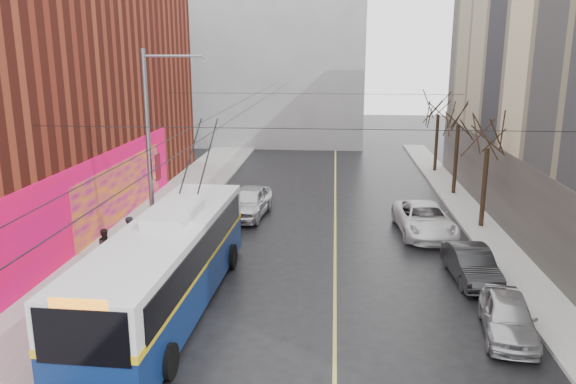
% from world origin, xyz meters
% --- Properties ---
extents(sidewalk_left, '(4.00, 60.00, 0.15)m').
position_xyz_m(sidewalk_left, '(-8.00, 12.00, 0.07)').
color(sidewalk_left, gray).
rests_on(sidewalk_left, ground).
extents(sidewalk_right, '(2.00, 60.00, 0.15)m').
position_xyz_m(sidewalk_right, '(9.00, 12.00, 0.07)').
color(sidewalk_right, gray).
rests_on(sidewalk_right, ground).
extents(lane_line, '(0.12, 50.00, 0.01)m').
position_xyz_m(lane_line, '(1.50, 14.00, 0.00)').
color(lane_line, '#BFB74C').
rests_on(lane_line, ground).
extents(building_far, '(20.50, 12.10, 18.00)m').
position_xyz_m(building_far, '(-6.00, 44.99, 9.02)').
color(building_far, gray).
rests_on(building_far, ground).
extents(streetlight_pole, '(2.65, 0.60, 9.00)m').
position_xyz_m(streetlight_pole, '(-6.14, 10.00, 4.85)').
color(streetlight_pole, slate).
rests_on(streetlight_pole, ground).
extents(catenary_wires, '(18.00, 60.00, 0.22)m').
position_xyz_m(catenary_wires, '(-2.54, 14.77, 6.25)').
color(catenary_wires, black).
extents(tree_near, '(3.20, 3.20, 6.40)m').
position_xyz_m(tree_near, '(9.00, 16.00, 4.98)').
color(tree_near, black).
rests_on(tree_near, ground).
extents(tree_mid, '(3.20, 3.20, 6.68)m').
position_xyz_m(tree_mid, '(9.00, 23.00, 5.25)').
color(tree_mid, black).
rests_on(tree_mid, ground).
extents(tree_far, '(3.20, 3.20, 6.57)m').
position_xyz_m(tree_far, '(9.00, 30.00, 5.14)').
color(tree_far, black).
rests_on(tree_far, ground).
extents(puddle, '(2.45, 2.60, 0.01)m').
position_xyz_m(puddle, '(-5.59, 0.83, 0.00)').
color(puddle, black).
rests_on(puddle, ground).
extents(pigeons_flying, '(3.80, 4.08, 1.60)m').
position_xyz_m(pigeons_flying, '(-2.08, 10.08, 7.09)').
color(pigeons_flying, slate).
extents(trolleybus, '(3.30, 12.84, 6.04)m').
position_xyz_m(trolleybus, '(-4.33, 5.42, 1.68)').
color(trolleybus, '#0B2054').
rests_on(trolleybus, ground).
extents(parked_car_a, '(2.11, 4.09, 1.33)m').
position_xyz_m(parked_car_a, '(7.00, 4.52, 0.67)').
color(parked_car_a, '#ABACB0').
rests_on(parked_car_a, ground).
extents(parked_car_b, '(1.71, 4.19, 1.35)m').
position_xyz_m(parked_car_b, '(6.88, 9.02, 0.68)').
color(parked_car_b, black).
rests_on(parked_car_b, ground).
extents(parked_car_c, '(2.87, 5.62, 1.52)m').
position_xyz_m(parked_car_c, '(5.91, 14.84, 0.76)').
color(parked_car_c, silver).
rests_on(parked_car_c, ground).
extents(following_car, '(2.47, 5.04, 1.65)m').
position_xyz_m(following_car, '(-3.29, 17.18, 0.83)').
color(following_car, silver).
rests_on(following_car, ground).
extents(pedestrian_a, '(0.64, 0.80, 1.90)m').
position_xyz_m(pedestrian_a, '(-7.24, 9.88, 1.10)').
color(pedestrian_a, black).
rests_on(pedestrian_a, sidewalk_left).
extents(pedestrian_b, '(0.96, 1.00, 1.63)m').
position_xyz_m(pedestrian_b, '(-8.00, 8.95, 0.96)').
color(pedestrian_b, black).
rests_on(pedestrian_b, sidewalk_left).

